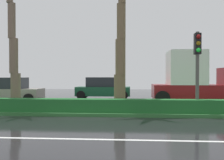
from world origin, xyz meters
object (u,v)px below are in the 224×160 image
at_px(car_in_traffic_second, 103,88).
at_px(box_truck_lead, 201,80).
at_px(car_in_traffic_leading, 10,90).
at_px(traffic_signal_median_right, 198,57).

xyz_separation_m(car_in_traffic_second, box_truck_lead, (6.83, -3.43, 0.72)).
bearing_deg(car_in_traffic_leading, traffic_signal_median_right, -24.28).
distance_m(traffic_signal_median_right, car_in_traffic_leading, 12.62).
bearing_deg(car_in_traffic_leading, car_in_traffic_second, 29.28).
distance_m(traffic_signal_median_right, car_in_traffic_second, 10.23).
relative_size(car_in_traffic_second, box_truck_lead, 0.67).
distance_m(traffic_signal_median_right, box_truck_lead, 5.46).
relative_size(traffic_signal_median_right, car_in_traffic_leading, 0.86).
bearing_deg(traffic_signal_median_right, box_truck_lead, 73.37).
height_order(car_in_traffic_leading, car_in_traffic_second, same).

